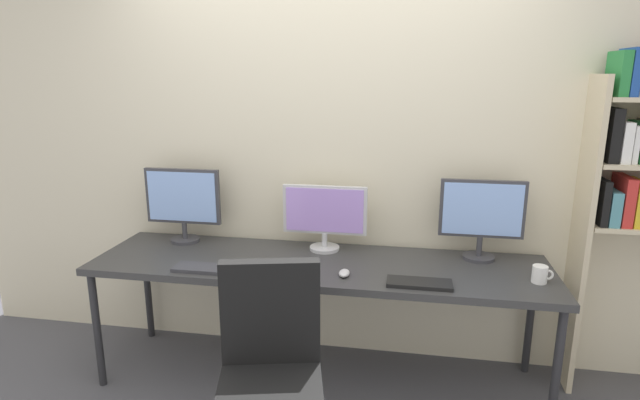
% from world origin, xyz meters
% --- Properties ---
extents(wall_back, '(4.98, 0.10, 2.60)m').
position_xyz_m(wall_back, '(0.00, 1.02, 1.30)').
color(wall_back, beige).
rests_on(wall_back, ground_plane).
extents(desk, '(2.58, 0.68, 0.74)m').
position_xyz_m(desk, '(0.00, 0.60, 0.69)').
color(desk, '#333333').
rests_on(desk, ground_plane).
extents(office_chair, '(0.53, 0.53, 0.99)m').
position_xyz_m(office_chair, '(-0.07, -0.19, 0.40)').
color(office_chair, '#2D2D33').
rests_on(office_chair, ground_plane).
extents(monitor_left, '(0.48, 0.18, 0.47)m').
position_xyz_m(monitor_left, '(-0.90, 0.81, 1.00)').
color(monitor_left, '#38383D').
rests_on(monitor_left, desk).
extents(monitor_center, '(0.50, 0.18, 0.40)m').
position_xyz_m(monitor_center, '(0.00, 0.81, 0.96)').
color(monitor_center, silver).
rests_on(monitor_center, desk).
extents(monitor_right, '(0.47, 0.18, 0.46)m').
position_xyz_m(monitor_right, '(0.90, 0.81, 1.00)').
color(monitor_right, '#38383D').
rests_on(monitor_right, desk).
extents(keyboard_left, '(0.39, 0.13, 0.02)m').
position_xyz_m(keyboard_left, '(-0.56, 0.37, 0.75)').
color(keyboard_left, '#38383D').
rests_on(keyboard_left, desk).
extents(keyboard_right, '(0.33, 0.13, 0.02)m').
position_xyz_m(keyboard_right, '(0.56, 0.37, 0.75)').
color(keyboard_right, black).
rests_on(keyboard_right, desk).
extents(computer_mouse, '(0.06, 0.10, 0.03)m').
position_xyz_m(computer_mouse, '(0.17, 0.42, 0.76)').
color(computer_mouse, silver).
rests_on(computer_mouse, desk).
extents(coffee_mug, '(0.11, 0.08, 0.09)m').
position_xyz_m(coffee_mug, '(1.17, 0.51, 0.79)').
color(coffee_mug, white).
rests_on(coffee_mug, desk).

